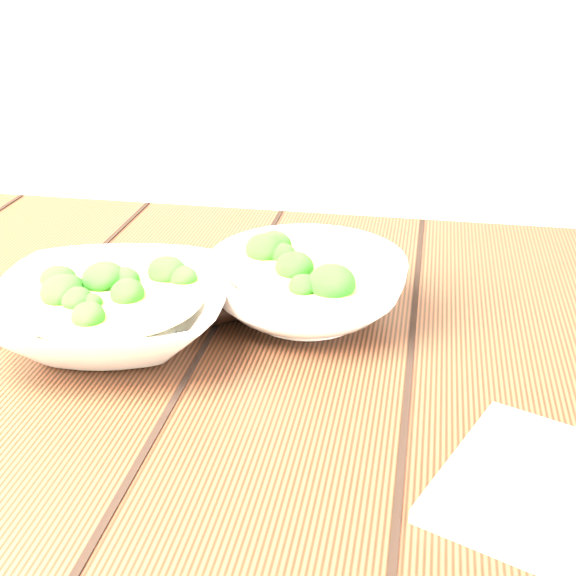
{
  "coord_description": "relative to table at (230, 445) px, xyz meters",
  "views": [
    {
      "loc": [
        0.18,
        -0.67,
        1.13
      ],
      "look_at": [
        0.06,
        0.04,
        0.8
      ],
      "focal_mm": 50.0,
      "sensor_mm": 36.0,
      "label": 1
    }
  ],
  "objects": [
    {
      "name": "soup_bowl_back",
      "position": [
        0.07,
        0.08,
        0.15
      ],
      "size": [
        0.27,
        0.27,
        0.08
      ],
      "color": "white",
      "rests_on": "table"
    },
    {
      "name": "soup_bowl_front",
      "position": [
        -0.11,
        -0.01,
        0.15
      ],
      "size": [
        0.27,
        0.27,
        0.07
      ],
      "color": "white",
      "rests_on": "table"
    },
    {
      "name": "table",
      "position": [
        0.0,
        0.0,
        0.0
      ],
      "size": [
        1.2,
        0.8,
        0.75
      ],
      "color": "#33190E",
      "rests_on": "ground"
    },
    {
      "name": "trivet",
      "position": [
        -0.04,
        0.08,
        0.13
      ],
      "size": [
        0.12,
        0.12,
        0.03
      ],
      "primitive_type": "torus",
      "rotation": [
        0.0,
        0.0,
        -0.04
      ],
      "color": "black",
      "rests_on": "table"
    }
  ]
}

